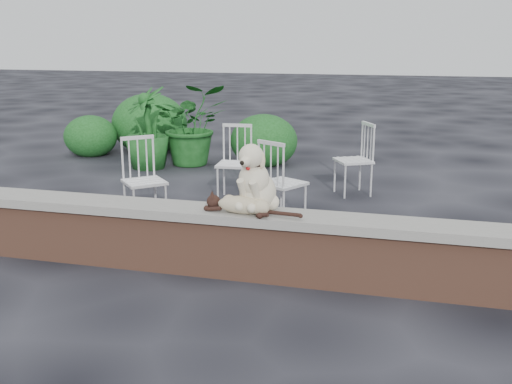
% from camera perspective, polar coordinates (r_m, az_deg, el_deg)
% --- Properties ---
extents(ground, '(60.00, 60.00, 0.00)m').
position_cam_1_polar(ground, '(5.32, -2.41, -7.73)').
color(ground, black).
rests_on(ground, ground).
extents(brick_wall, '(6.00, 0.30, 0.50)m').
position_cam_1_polar(brick_wall, '(5.23, -2.44, -5.19)').
color(brick_wall, brown).
rests_on(brick_wall, ground).
extents(capstone, '(6.20, 0.40, 0.08)m').
position_cam_1_polar(capstone, '(5.14, -2.47, -2.14)').
color(capstone, slate).
rests_on(capstone, brick_wall).
extents(dog, '(0.49, 0.58, 0.60)m').
position_cam_1_polar(dog, '(5.06, 0.18, 1.58)').
color(dog, beige).
rests_on(dog, capstone).
extents(cat, '(1.03, 0.44, 0.17)m').
position_cam_1_polar(cat, '(4.99, -1.15, -1.12)').
color(cat, tan).
rests_on(cat, capstone).
extents(chair_c, '(0.76, 0.76, 0.94)m').
position_cam_1_polar(chair_c, '(6.61, 2.53, 0.98)').
color(chair_c, white).
rests_on(chair_c, ground).
extents(chair_a, '(0.79, 0.79, 0.94)m').
position_cam_1_polar(chair_a, '(6.78, -10.53, 1.10)').
color(chair_a, white).
rests_on(chair_a, ground).
extents(chair_b, '(0.61, 0.61, 0.94)m').
position_cam_1_polar(chair_b, '(7.61, -2.04, 2.77)').
color(chair_b, white).
rests_on(chair_b, ground).
extents(chair_d, '(0.76, 0.76, 0.94)m').
position_cam_1_polar(chair_d, '(7.94, 9.21, 3.08)').
color(chair_d, white).
rests_on(chair_d, ground).
extents(potted_plant_a, '(1.50, 1.42, 1.31)m').
position_cam_1_polar(potted_plant_a, '(9.77, -6.03, 6.39)').
color(potted_plant_a, '#124115').
rests_on(potted_plant_a, ground).
extents(potted_plant_b, '(1.01, 1.01, 1.28)m').
position_cam_1_polar(potted_plant_b, '(9.58, -10.26, 5.99)').
color(potted_plant_b, '#124115').
rests_on(potted_plant_b, ground).
extents(shrubbery, '(4.14, 1.83, 1.10)m').
position_cam_1_polar(shrubbery, '(10.67, -8.29, 5.79)').
color(shrubbery, '#124115').
rests_on(shrubbery, ground).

